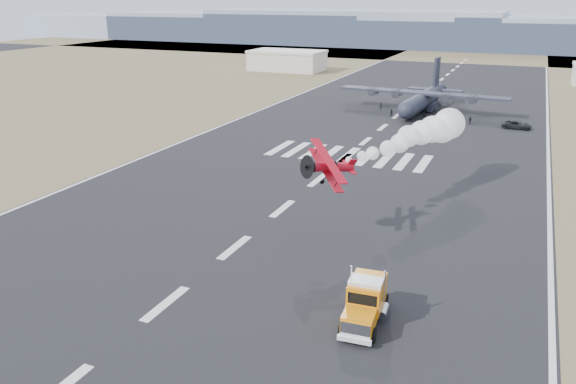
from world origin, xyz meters
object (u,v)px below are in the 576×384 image
Objects in this scene: support_vehicle at (517,125)px; crew_f at (403,112)px; crew_c at (381,106)px; crew_e at (445,113)px; crew_a at (448,117)px; transport_aircraft at (424,98)px; semi_truck at (365,301)px; crew_d at (470,120)px; crew_h at (392,113)px; aerobatic_biplane at (329,167)px; crew_b at (424,114)px; hangar_left at (287,60)px; crew_g at (438,114)px.

crew_f is at bearing 83.54° from support_vehicle.
crew_c reaches higher than crew_e.
crew_a is 4.27m from crew_e.
crew_f is at bearing -122.87° from crew_a.
semi_truck is at bearing -78.34° from transport_aircraft.
crew_f reaches higher than crew_d.
support_vehicle is 3.41× the size of crew_h.
crew_a is (3.17, 64.39, -6.73)m from aerobatic_biplane.
transport_aircraft reaches higher than aerobatic_biplane.
crew_b is at bearing -132.13° from crew_a.
transport_aircraft is at bearing 93.22° from semi_truck.
crew_c is at bearing -151.64° from transport_aircraft.
hangar_left is 15.38× the size of crew_e.
crew_d is at bearing 85.60° from crew_b.
hangar_left is 15.29× the size of crew_d.
hangar_left reaches higher than crew_f.
transport_aircraft is at bearing -43.22° from hangar_left.
crew_g is at bearing 0.33° from crew_f.
crew_f reaches higher than crew_g.
support_vehicle is at bearing 133.27° from crew_c.
crew_d is (-0.72, 77.69, -1.00)m from semi_truck.
crew_a is 0.92× the size of crew_c.
hangar_left is 14.99× the size of crew_b.
aerobatic_biplane is 3.96× the size of crew_d.
hangar_left is 84.96m from crew_g.
aerobatic_biplane reaches higher than crew_h.
transport_aircraft reaches higher than semi_truck.
crew_e is (-5.69, 5.60, -0.00)m from crew_d.
crew_d is 7.98m from crew_e.
semi_truck reaches higher than support_vehicle.
crew_b is (57.51, -60.36, -2.59)m from hangar_left.
crew_e is 0.98× the size of crew_f.
hangar_left reaches higher than crew_a.
semi_truck is at bearing 109.94° from crew_e.
support_vehicle is 22.97m from crew_f.
transport_aircraft is 8.61m from crew_g.
semi_truck reaches higher than crew_b.
aerobatic_biplane is 3.88× the size of crew_f.
crew_f is (-9.54, 0.90, -0.00)m from crew_a.
semi_truck reaches higher than crew_d.
crew_f is at bearing 95.97° from semi_truck.
crew_c is 1.12× the size of crew_e.
transport_aircraft is at bearing -156.76° from crew_b.
crew_a is (62.69, -61.72, -2.59)m from hangar_left.
crew_h is (3.85, -5.83, -0.09)m from crew_c.
support_vehicle is 18.73m from crew_b.
hangar_left is 15.00× the size of crew_a.
crew_f is at bearing -48.85° from hangar_left.
crew_a is at bearing -3.84° from crew_h.
semi_truck is 4.63× the size of crew_c.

